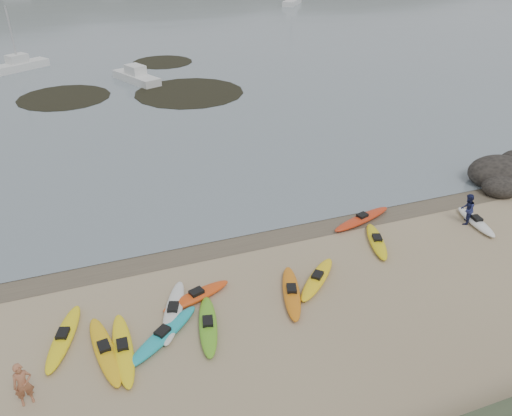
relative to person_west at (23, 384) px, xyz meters
name	(u,v)px	position (x,y,z in m)	size (l,w,h in m)	color
ground	(256,234)	(10.52, 7.07, -0.83)	(600.00, 600.00, 0.00)	tan
wet_sand	(258,237)	(10.52, 6.77, -0.82)	(60.00, 60.00, 0.00)	brown
kayaks	(248,292)	(8.53, 2.66, -0.66)	(21.86, 8.01, 0.34)	yellow
person_west	(23,384)	(0.00, 0.00, 0.00)	(0.60, 0.40, 1.65)	#B06946
person_east	(467,209)	(21.12, 4.28, 0.01)	(0.82, 0.64, 1.68)	navy
rock_cluster	(508,178)	(26.96, 7.39, -0.57)	(5.43, 4.02, 1.92)	black
kelp_mats	(146,86)	(9.75, 35.98, -0.80)	(20.29, 21.51, 0.04)	black
moored_boats	(103,7)	(10.73, 90.85, -0.26)	(103.95, 89.54, 1.36)	silver
far_hills	(182,11)	(49.90, 201.04, -16.76)	(550.00, 135.00, 80.00)	#384235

